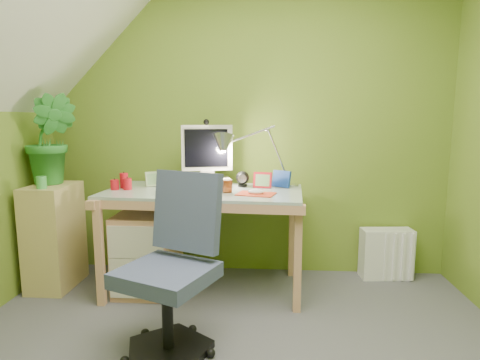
# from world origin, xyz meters

# --- Properties ---
(wall_back) EXTENTS (3.20, 0.01, 2.40)m
(wall_back) POSITION_xyz_m (0.00, 1.60, 1.20)
(wall_back) COLOR olive
(wall_back) RESTS_ON floor
(desk) EXTENTS (1.44, 0.78, 0.75)m
(desk) POSITION_xyz_m (-0.28, 1.18, 0.37)
(desk) COLOR tan
(desk) RESTS_ON floor
(monitor) EXTENTS (0.39, 0.28, 0.48)m
(monitor) POSITION_xyz_m (-0.28, 1.36, 0.99)
(monitor) COLOR #BDB7AA
(monitor) RESTS_ON desk
(speaker_left) EXTENTS (0.09, 0.09, 0.11)m
(speaker_left) POSITION_xyz_m (-0.55, 1.34, 0.80)
(speaker_left) COLOR black
(speaker_left) RESTS_ON desk
(speaker_right) EXTENTS (0.10, 0.10, 0.12)m
(speaker_right) POSITION_xyz_m (-0.01, 1.34, 0.81)
(speaker_right) COLOR black
(speaker_right) RESTS_ON desk
(keyboard) EXTENTS (0.42, 0.14, 0.02)m
(keyboard) POSITION_xyz_m (-0.36, 1.04, 0.76)
(keyboard) COLOR silver
(keyboard) RESTS_ON desk
(mousepad) EXTENTS (0.28, 0.23, 0.01)m
(mousepad) POSITION_xyz_m (0.10, 1.04, 0.75)
(mousepad) COLOR red
(mousepad) RESTS_ON desk
(mouse) EXTENTS (0.12, 0.08, 0.04)m
(mouse) POSITION_xyz_m (0.10, 1.04, 0.76)
(mouse) COLOR white
(mouse) RESTS_ON mousepad
(amber_tumbler) EXTENTS (0.07, 0.07, 0.09)m
(amber_tumbler) POSITION_xyz_m (-0.10, 1.10, 0.79)
(amber_tumbler) COLOR brown
(amber_tumbler) RESTS_ON desk
(candle_cluster) EXTENTS (0.16, 0.14, 0.11)m
(candle_cluster) POSITION_xyz_m (-0.88, 1.19, 0.80)
(candle_cluster) COLOR red
(candle_cluster) RESTS_ON desk
(photo_frame_red) EXTENTS (0.14, 0.05, 0.12)m
(photo_frame_red) POSITION_xyz_m (0.14, 1.30, 0.80)
(photo_frame_red) COLOR red
(photo_frame_red) RESTS_ON desk
(photo_frame_blue) EXTENTS (0.13, 0.10, 0.13)m
(photo_frame_blue) POSITION_xyz_m (0.28, 1.34, 0.81)
(photo_frame_blue) COLOR navy
(photo_frame_blue) RESTS_ON desk
(photo_frame_green) EXTENTS (0.12, 0.08, 0.11)m
(photo_frame_green) POSITION_xyz_m (-0.68, 1.32, 0.80)
(photo_frame_green) COLOR #9BB57C
(photo_frame_green) RESTS_ON desk
(desk_lamp) EXTENTS (0.65, 0.37, 0.65)m
(desk_lamp) POSITION_xyz_m (0.17, 1.36, 1.07)
(desk_lamp) COLOR #B3B4B8
(desk_lamp) RESTS_ON desk
(side_ledge) EXTENTS (0.29, 0.44, 0.77)m
(side_ledge) POSITION_xyz_m (-1.40, 1.16, 0.39)
(side_ledge) COLOR tan
(side_ledge) RESTS_ON floor
(potted_plant) EXTENTS (0.40, 0.34, 0.66)m
(potted_plant) POSITION_xyz_m (-1.40, 1.21, 1.10)
(potted_plant) COLOR #297928
(potted_plant) RESTS_ON side_ledge
(green_cup) EXTENTS (0.08, 0.08, 0.09)m
(green_cup) POSITION_xyz_m (-1.38, 1.01, 0.82)
(green_cup) COLOR green
(green_cup) RESTS_ON side_ledge
(task_chair) EXTENTS (0.66, 0.66, 0.91)m
(task_chair) POSITION_xyz_m (-0.34, 0.34, 0.46)
(task_chair) COLOR #3C4664
(task_chair) RESTS_ON floor
(radiator) EXTENTS (0.41, 0.19, 0.39)m
(radiator) POSITION_xyz_m (1.13, 1.49, 0.20)
(radiator) COLOR white
(radiator) RESTS_ON floor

